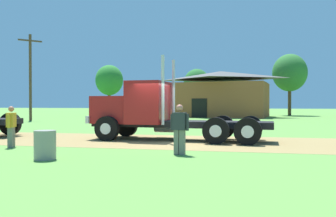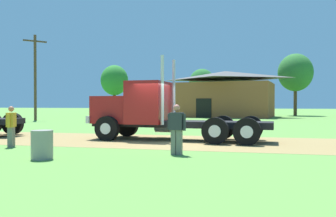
{
  "view_description": "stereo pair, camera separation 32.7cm",
  "coord_description": "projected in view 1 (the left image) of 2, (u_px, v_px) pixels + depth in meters",
  "views": [
    {
      "loc": [
        3.43,
        -15.09,
        1.65
      ],
      "look_at": [
        0.01,
        0.63,
        1.42
      ],
      "focal_mm": 38.09,
      "sensor_mm": 36.0,
      "label": 1
    },
    {
      "loc": [
        3.75,
        -15.02,
        1.65
      ],
      "look_at": [
        0.01,
        0.63,
        1.42
      ],
      "focal_mm": 38.09,
      "sensor_mm": 36.0,
      "label": 2
    }
  ],
  "objects": [
    {
      "name": "tree_right",
      "position": [
        290.0,
        73.0,
        48.06
      ],
      "size": [
        4.59,
        4.59,
        8.31
      ],
      "color": "#513823",
      "rests_on": "ground_plane"
    },
    {
      "name": "steel_barrel",
      "position": [
        45.0,
        145.0,
        10.47
      ],
      "size": [
        0.63,
        0.63,
        0.85
      ],
      "primitive_type": "cylinder",
      "color": "gray",
      "rests_on": "ground_plane"
    },
    {
      "name": "visitor_standing_near",
      "position": [
        180.0,
        128.0,
        11.42
      ],
      "size": [
        0.61,
        0.32,
        1.62
      ],
      "color": "#2D2D33",
      "rests_on": "ground_plane"
    },
    {
      "name": "dirt_track",
      "position": [
        165.0,
        141.0,
        15.5
      ],
      "size": [
        120.0,
        5.7,
        0.01
      ],
      "primitive_type": "cube",
      "color": "olive",
      "rests_on": "ground_plane"
    },
    {
      "name": "tree_mid",
      "position": [
        197.0,
        83.0,
        56.58
      ],
      "size": [
        4.14,
        4.14,
        7.12
      ],
      "color": "#513823",
      "rests_on": "ground_plane"
    },
    {
      "name": "truck_foreground_white",
      "position": [
        152.0,
        112.0,
        16.26
      ],
      "size": [
        8.23,
        3.0,
        3.71
      ],
      "color": "black",
      "rests_on": "ground_plane"
    },
    {
      "name": "ground_plane",
      "position": [
        165.0,
        141.0,
        15.5
      ],
      "size": [
        200.0,
        200.0,
        0.0
      ],
      "primitive_type": "plane",
      "color": "#588A3B"
    },
    {
      "name": "tree_left",
      "position": [
        109.0,
        80.0,
        51.35
      ],
      "size": [
        3.96,
        3.96,
        7.17
      ],
      "color": "#513823",
      "rests_on": "ground_plane"
    },
    {
      "name": "shed_building",
      "position": [
        221.0,
        95.0,
        43.53
      ],
      "size": [
        12.48,
        9.7,
        5.57
      ],
      "color": "brown",
      "rests_on": "ground_plane"
    },
    {
      "name": "utility_pole_near",
      "position": [
        30.0,
        75.0,
        34.0
      ],
      "size": [
        1.59,
        1.71,
        8.24
      ],
      "color": "brown",
      "rests_on": "ground_plane"
    },
    {
      "name": "visitor_by_barrel",
      "position": [
        11.0,
        125.0,
        13.37
      ],
      "size": [
        0.38,
        0.59,
        1.54
      ],
      "color": "gold",
      "rests_on": "ground_plane"
    }
  ]
}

